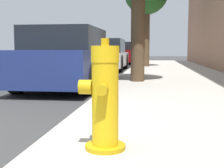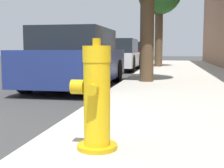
# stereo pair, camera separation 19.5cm
# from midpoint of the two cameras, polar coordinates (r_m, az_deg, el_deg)

# --- Properties ---
(fire_hydrant) EXTENTS (0.37, 0.38, 0.87)m
(fire_hydrant) POSITION_cam_midpoint_polar(r_m,az_deg,el_deg) (2.44, -3.67, -2.80)
(fire_hydrant) COLOR #C39C11
(fire_hydrant) RESTS_ON sidewalk_slab
(parked_car_near) EXTENTS (1.72, 4.19, 1.42)m
(parked_car_near) POSITION_cam_midpoint_polar(r_m,az_deg,el_deg) (7.68, -8.75, 4.52)
(parked_car_near) COLOR navy
(parked_car_near) RESTS_ON ground_plane
(parked_car_mid) EXTENTS (1.77, 3.86, 1.37)m
(parked_car_mid) POSITION_cam_midpoint_polar(r_m,az_deg,el_deg) (13.70, -1.71, 5.27)
(parked_car_mid) COLOR silver
(parked_car_mid) RESTS_ON ground_plane
(parked_car_far) EXTENTS (1.81, 4.52, 1.37)m
(parked_car_far) POSITION_cam_midpoint_polar(r_m,az_deg,el_deg) (20.04, 1.11, 5.65)
(parked_car_far) COLOR maroon
(parked_car_far) RESTS_ON ground_plane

